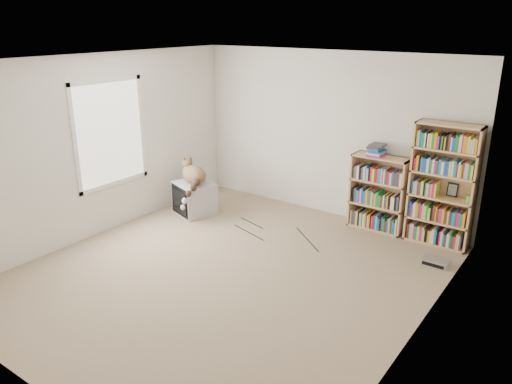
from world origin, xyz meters
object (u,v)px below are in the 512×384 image
Objects in this scene: crt_tv at (195,198)px; dvd_player at (435,262)px; bookcase_tall at (443,188)px; cat at (193,178)px; bookcase_short at (379,196)px.

crt_tv is 2.25× the size of dvd_player.
cat is at bearing -161.01° from bookcase_tall.
dvd_player is at bearing -73.64° from bookcase_tall.
cat is 0.69× the size of bookcase_short.
bookcase_tall reaches higher than dvd_player.
crt_tv is 0.65× the size of bookcase_short.
crt_tv is 2.81m from bookcase_short.
cat is 2.36× the size of dvd_player.
bookcase_short is at bearing 179.93° from bookcase_tall.
cat reaches higher than dvd_player.
bookcase_short reaches higher than dvd_player.
bookcase_tall is at bearing 107.49° from dvd_player.
crt_tv is 0.36m from cat.
crt_tv is at bearing 142.56° from cat.
bookcase_tall reaches higher than crt_tv.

